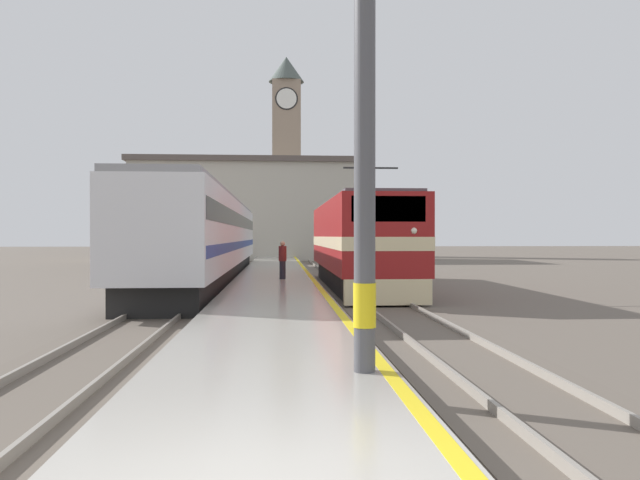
# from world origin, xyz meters

# --- Properties ---
(ground_plane) EXTENTS (200.00, 200.00, 0.00)m
(ground_plane) POSITION_xyz_m (0.00, 30.00, 0.00)
(ground_plane) COLOR #60564C
(platform) EXTENTS (3.51, 140.00, 0.41)m
(platform) POSITION_xyz_m (0.00, 25.00, 0.20)
(platform) COLOR #ADA89E
(platform) RESTS_ON ground
(rail_track_near) EXTENTS (2.83, 140.00, 0.16)m
(rail_track_near) POSITION_xyz_m (3.54, 25.00, 0.03)
(rail_track_near) COLOR #60564C
(rail_track_near) RESTS_ON ground
(rail_track_far) EXTENTS (2.83, 140.00, 0.16)m
(rail_track_far) POSITION_xyz_m (-3.22, 25.00, 0.03)
(rail_track_far) COLOR #60564C
(rail_track_far) RESTS_ON ground
(locomotive_train) EXTENTS (2.92, 15.11, 4.78)m
(locomotive_train) POSITION_xyz_m (3.54, 22.10, 1.95)
(locomotive_train) COLOR black
(locomotive_train) RESTS_ON ground
(passenger_train) EXTENTS (2.92, 30.99, 4.10)m
(passenger_train) POSITION_xyz_m (-3.22, 27.34, 2.20)
(passenger_train) COLOR black
(passenger_train) RESTS_ON ground
(catenary_mast) EXTENTS (2.55, 0.31, 8.90)m
(catenary_mast) POSITION_xyz_m (1.36, 3.93, 4.79)
(catenary_mast) COLOR #4C4C51
(catenary_mast) RESTS_ON platform
(person_on_platform) EXTENTS (0.34, 0.34, 1.62)m
(person_on_platform) POSITION_xyz_m (0.32, 22.13, 1.25)
(person_on_platform) COLOR #23232D
(person_on_platform) RESTS_ON platform
(clock_tower) EXTENTS (4.10, 4.10, 23.22)m
(clock_tower) POSITION_xyz_m (1.11, 68.67, 12.31)
(clock_tower) COLOR gray
(clock_tower) RESTS_ON ground
(station_building) EXTENTS (21.52, 10.27, 9.34)m
(station_building) POSITION_xyz_m (-2.59, 55.49, 4.69)
(station_building) COLOR #B7B2A3
(station_building) RESTS_ON ground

